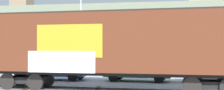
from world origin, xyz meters
TOP-DOWN VIEW (x-y plane):
  - freight_car at (1.33, -0.00)m, footprint 15.97×3.58m
  - flagpole at (-3.53, 11.47)m, footprint 1.28×1.12m
  - hillside at (0.04, 58.97)m, footprint 136.86×30.47m
  - parked_car_blue at (-3.64, 4.96)m, footprint 4.40×2.02m
  - parked_car_green at (2.17, 5.08)m, footprint 4.68×2.20m
  - parked_car_tan at (7.62, 5.07)m, footprint 4.89×2.21m

SIDE VIEW (x-z plane):
  - parked_car_blue at x=-3.64m, z-range 0.01..1.60m
  - parked_car_tan at x=7.62m, z-range 0.01..1.61m
  - parked_car_green at x=2.17m, z-range 0.00..1.69m
  - freight_car at x=1.33m, z-range 0.34..4.69m
  - hillside at x=0.04m, z-range -2.33..13.73m
  - flagpole at x=-3.53m, z-range 1.42..11.36m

